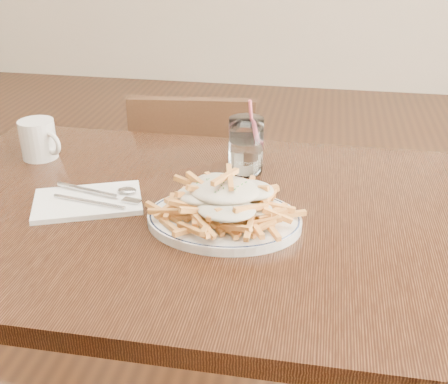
% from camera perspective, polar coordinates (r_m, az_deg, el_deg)
% --- Properties ---
extents(table, '(1.20, 0.80, 0.75)m').
position_cam_1_polar(table, '(1.19, -3.11, -4.99)').
color(table, black).
rests_on(table, ground).
extents(chair_far, '(0.41, 0.41, 0.81)m').
position_cam_1_polar(chair_far, '(1.85, -2.74, -0.10)').
color(chair_far, '#321D10').
rests_on(chair_far, ground).
extents(fries_plate, '(0.35, 0.32, 0.02)m').
position_cam_1_polar(fries_plate, '(1.08, 0.00, -2.81)').
color(fries_plate, white).
rests_on(fries_plate, table).
extents(loaded_fries, '(0.30, 0.26, 0.08)m').
position_cam_1_polar(loaded_fries, '(1.06, 0.00, -0.43)').
color(loaded_fries, '#C9873D').
rests_on(loaded_fries, fries_plate).
extents(napkin, '(0.25, 0.21, 0.01)m').
position_cam_1_polar(napkin, '(1.19, -13.67, -0.94)').
color(napkin, white).
rests_on(napkin, table).
extents(cutlery, '(0.21, 0.10, 0.01)m').
position_cam_1_polar(cutlery, '(1.19, -13.62, -0.43)').
color(cutlery, silver).
rests_on(cutlery, napkin).
extents(water_glass, '(0.08, 0.08, 0.17)m').
position_cam_1_polar(water_glass, '(1.29, 2.25, 4.43)').
color(water_glass, white).
rests_on(water_glass, table).
extents(coffee_mug, '(0.12, 0.09, 0.09)m').
position_cam_1_polar(coffee_mug, '(1.43, -18.29, 5.08)').
color(coffee_mug, white).
rests_on(coffee_mug, table).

